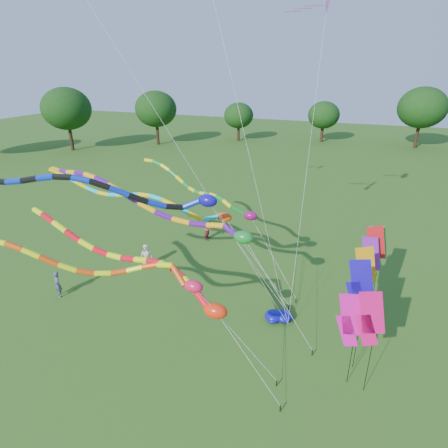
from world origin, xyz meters
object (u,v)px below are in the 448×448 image
(person_b, at_px, (57,284))
(tube_kite_red, at_px, (143,268))
(person_a, at_px, (146,255))
(blue_nylon_heap, at_px, (281,312))
(person_c, at_px, (209,228))
(tube_kite_orange, at_px, (112,268))

(person_b, bearing_deg, tube_kite_red, 18.47)
(person_a, xyz_separation_m, person_b, (-2.81, -4.86, 0.02))
(person_b, bearing_deg, blue_nylon_heap, 43.15)
(person_a, bearing_deg, blue_nylon_heap, -39.70)
(person_b, distance_m, person_c, 11.33)
(person_a, bearing_deg, person_c, 40.59)
(tube_kite_red, height_order, person_a, tube_kite_red)
(tube_kite_red, height_order, blue_nylon_heap, tube_kite_red)
(tube_kite_orange, xyz_separation_m, person_b, (-6.76, 3.31, -4.21))
(person_b, bearing_deg, person_c, 94.38)
(tube_kite_orange, distance_m, blue_nylon_heap, 9.49)
(blue_nylon_heap, xyz_separation_m, person_a, (-9.47, 2.09, 0.52))
(tube_kite_red, bearing_deg, person_b, -179.02)
(tube_kite_orange, xyz_separation_m, person_a, (-3.95, 8.18, -4.23))
(tube_kite_red, xyz_separation_m, person_b, (-6.91, 1.46, -3.27))
(tube_kite_orange, distance_m, person_b, 8.62)
(tube_kite_orange, distance_m, person_a, 10.02)
(person_a, relative_size, person_b, 0.97)
(person_a, xyz_separation_m, person_c, (2.17, 5.32, 0.09))
(person_b, bearing_deg, person_a, 90.41)
(blue_nylon_heap, bearing_deg, tube_kite_orange, -132.21)
(blue_nylon_heap, bearing_deg, person_b, -167.28)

